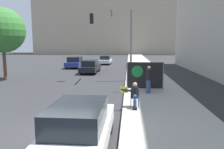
{
  "coord_description": "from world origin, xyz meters",
  "views": [
    {
      "loc": [
        2.52,
        -7.21,
        3.19
      ],
      "look_at": [
        1.48,
        5.98,
        1.35
      ],
      "focal_mm": 35.0,
      "sensor_mm": 36.0,
      "label": 1
    }
  ],
  "objects_px": {
    "jogger_on_sidewalk": "(149,79)",
    "car_on_road_nearest": "(90,66)",
    "car_on_road_distant": "(106,60)",
    "protest_banner": "(145,75)",
    "seated_protester": "(134,94)",
    "car_on_road_midblock": "(75,62)",
    "traffic_light_pole": "(116,33)",
    "street_tree_near_curb": "(2,30)",
    "parked_car_curbside": "(79,128)",
    "pedestrian_behind": "(152,75)"
  },
  "relations": [
    {
      "from": "pedestrian_behind",
      "to": "jogger_on_sidewalk",
      "type": "bearing_deg",
      "value": -92.41
    },
    {
      "from": "seated_protester",
      "to": "car_on_road_nearest",
      "type": "bearing_deg",
      "value": 98.77
    },
    {
      "from": "car_on_road_midblock",
      "to": "car_on_road_distant",
      "type": "relative_size",
      "value": 0.98
    },
    {
      "from": "seated_protester",
      "to": "pedestrian_behind",
      "type": "bearing_deg",
      "value": 65.16
    },
    {
      "from": "seated_protester",
      "to": "protest_banner",
      "type": "relative_size",
      "value": 0.5
    },
    {
      "from": "pedestrian_behind",
      "to": "car_on_road_nearest",
      "type": "height_order",
      "value": "pedestrian_behind"
    },
    {
      "from": "protest_banner",
      "to": "street_tree_near_curb",
      "type": "bearing_deg",
      "value": 161.1
    },
    {
      "from": "jogger_on_sidewalk",
      "to": "protest_banner",
      "type": "distance_m",
      "value": 1.0
    },
    {
      "from": "seated_protester",
      "to": "car_on_road_midblock",
      "type": "xyz_separation_m",
      "value": [
        -7.58,
        18.81,
        -0.07
      ]
    },
    {
      "from": "jogger_on_sidewalk",
      "to": "street_tree_near_curb",
      "type": "distance_m",
      "value": 13.74
    },
    {
      "from": "street_tree_near_curb",
      "to": "car_on_road_nearest",
      "type": "bearing_deg",
      "value": 39.24
    },
    {
      "from": "car_on_road_nearest",
      "to": "car_on_road_distant",
      "type": "distance_m",
      "value": 10.82
    },
    {
      "from": "street_tree_near_curb",
      "to": "traffic_light_pole",
      "type": "bearing_deg",
      "value": 1.19
    },
    {
      "from": "traffic_light_pole",
      "to": "car_on_road_midblock",
      "type": "bearing_deg",
      "value": 121.06
    },
    {
      "from": "car_on_road_nearest",
      "to": "car_on_road_distant",
      "type": "bearing_deg",
      "value": 87.1
    },
    {
      "from": "protest_banner",
      "to": "traffic_light_pole",
      "type": "distance_m",
      "value": 5.72
    },
    {
      "from": "pedestrian_behind",
      "to": "parked_car_curbside",
      "type": "height_order",
      "value": "pedestrian_behind"
    },
    {
      "from": "car_on_road_distant",
      "to": "protest_banner",
      "type": "bearing_deg",
      "value": -76.71
    },
    {
      "from": "jogger_on_sidewalk",
      "to": "pedestrian_behind",
      "type": "xyz_separation_m",
      "value": [
        0.38,
        1.71,
        0.04
      ]
    },
    {
      "from": "car_on_road_midblock",
      "to": "parked_car_curbside",
      "type": "bearing_deg",
      "value": -75.76
    },
    {
      "from": "car_on_road_midblock",
      "to": "traffic_light_pole",
      "type": "bearing_deg",
      "value": -58.94
    },
    {
      "from": "jogger_on_sidewalk",
      "to": "parked_car_curbside",
      "type": "relative_size",
      "value": 0.37
    },
    {
      "from": "protest_banner",
      "to": "traffic_light_pole",
      "type": "xyz_separation_m",
      "value": [
        -2.14,
        4.36,
        3.02
      ]
    },
    {
      "from": "traffic_light_pole",
      "to": "jogger_on_sidewalk",
      "type": "bearing_deg",
      "value": -66.65
    },
    {
      "from": "jogger_on_sidewalk",
      "to": "street_tree_near_curb",
      "type": "relative_size",
      "value": 0.27
    },
    {
      "from": "parked_car_curbside",
      "to": "traffic_light_pole",
      "type": "bearing_deg",
      "value": 88.37
    },
    {
      "from": "protest_banner",
      "to": "street_tree_near_curb",
      "type": "xyz_separation_m",
      "value": [
        -12.13,
        4.15,
        3.25
      ]
    },
    {
      "from": "pedestrian_behind",
      "to": "protest_banner",
      "type": "distance_m",
      "value": 0.91
    },
    {
      "from": "jogger_on_sidewalk",
      "to": "car_on_road_nearest",
      "type": "distance_m",
      "value": 12.01
    },
    {
      "from": "seated_protester",
      "to": "street_tree_near_curb",
      "type": "height_order",
      "value": "street_tree_near_curb"
    },
    {
      "from": "seated_protester",
      "to": "car_on_road_nearest",
      "type": "relative_size",
      "value": 0.26
    },
    {
      "from": "jogger_on_sidewalk",
      "to": "traffic_light_pole",
      "type": "relative_size",
      "value": 0.29
    },
    {
      "from": "parked_car_curbside",
      "to": "street_tree_near_curb",
      "type": "bearing_deg",
      "value": 127.52
    },
    {
      "from": "jogger_on_sidewalk",
      "to": "street_tree_near_curb",
      "type": "xyz_separation_m",
      "value": [
        -12.3,
        5.14,
        3.36
      ]
    },
    {
      "from": "jogger_on_sidewalk",
      "to": "car_on_road_nearest",
      "type": "height_order",
      "value": "jogger_on_sidewalk"
    },
    {
      "from": "seated_protester",
      "to": "traffic_light_pole",
      "type": "bearing_deg",
      "value": 89.45
    },
    {
      "from": "protest_banner",
      "to": "car_on_road_midblock",
      "type": "xyz_separation_m",
      "value": [
        -8.35,
        14.68,
        -0.4
      ]
    },
    {
      "from": "protest_banner",
      "to": "traffic_light_pole",
      "type": "relative_size",
      "value": 0.41
    },
    {
      "from": "traffic_light_pole",
      "to": "car_on_road_midblock",
      "type": "height_order",
      "value": "traffic_light_pole"
    },
    {
      "from": "street_tree_near_curb",
      "to": "car_on_road_distant",
      "type": "bearing_deg",
      "value": 65.91
    },
    {
      "from": "car_on_road_midblock",
      "to": "street_tree_near_curb",
      "type": "height_order",
      "value": "street_tree_near_curb"
    },
    {
      "from": "jogger_on_sidewalk",
      "to": "car_on_road_distant",
      "type": "relative_size",
      "value": 0.38
    },
    {
      "from": "jogger_on_sidewalk",
      "to": "protest_banner",
      "type": "bearing_deg",
      "value": -48.46
    },
    {
      "from": "traffic_light_pole",
      "to": "car_on_road_distant",
      "type": "xyz_separation_m",
      "value": [
        -2.69,
        16.11,
        -3.48
      ]
    },
    {
      "from": "protest_banner",
      "to": "street_tree_near_curb",
      "type": "distance_m",
      "value": 13.23
    },
    {
      "from": "pedestrian_behind",
      "to": "protest_banner",
      "type": "height_order",
      "value": "protest_banner"
    },
    {
      "from": "jogger_on_sidewalk",
      "to": "traffic_light_pole",
      "type": "bearing_deg",
      "value": -34.61
    },
    {
      "from": "car_on_road_nearest",
      "to": "street_tree_near_curb",
      "type": "bearing_deg",
      "value": -140.76
    },
    {
      "from": "pedestrian_behind",
      "to": "street_tree_near_curb",
      "type": "distance_m",
      "value": 13.54
    },
    {
      "from": "seated_protester",
      "to": "car_on_road_nearest",
      "type": "xyz_separation_m",
      "value": [
        -4.61,
        13.8,
        -0.1
      ]
    }
  ]
}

